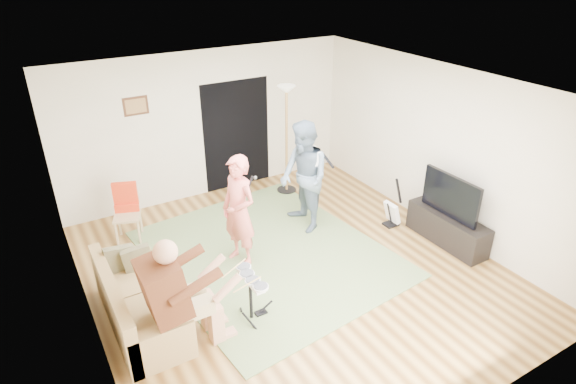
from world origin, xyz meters
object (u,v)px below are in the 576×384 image
object	(u,v)px
sofa	(135,308)
dining_chair	(127,220)
drum_kit	(251,300)
singer	(239,212)
torchiere_lamp	(287,121)
guitarist	(304,177)
television	(451,196)
guitar_spare	(392,212)
tv_cabinet	(447,228)

from	to	relation	value
sofa	dining_chair	xyz separation A→B (m)	(0.43, 2.07, 0.09)
drum_kit	singer	distance (m)	1.41
torchiere_lamp	dining_chair	world-z (taller)	torchiere_lamp
guitarist	television	bearing A→B (deg)	51.21
sofa	dining_chair	distance (m)	2.11
guitarist	guitar_spare	xyz separation A→B (m)	(1.33, -0.72, -0.68)
singer	television	size ratio (longest dim) A/B	1.62
torchiere_lamp	guitar_spare	bearing A→B (deg)	-66.62
torchiere_lamp	tv_cabinet	xyz separation A→B (m)	(1.27, -2.89, -1.17)
sofa	tv_cabinet	world-z (taller)	sofa
singer	tv_cabinet	bearing A→B (deg)	52.90
drum_kit	television	bearing A→B (deg)	0.08
singer	drum_kit	bearing A→B (deg)	-35.54
drum_kit	singer	world-z (taller)	singer
drum_kit	guitar_spare	bearing A→B (deg)	15.38
tv_cabinet	singer	bearing A→B (deg)	158.43
guitarist	tv_cabinet	world-z (taller)	guitarist
tv_cabinet	guitar_spare	bearing A→B (deg)	114.69
torchiere_lamp	tv_cabinet	size ratio (longest dim) A/B	1.48
tv_cabinet	dining_chair	bearing A→B (deg)	148.07
torchiere_lamp	television	size ratio (longest dim) A/B	1.96
drum_kit	tv_cabinet	world-z (taller)	drum_kit
singer	tv_cabinet	size ratio (longest dim) A/B	1.22
drum_kit	guitar_spare	distance (m)	3.22
singer	dining_chair	bearing A→B (deg)	-154.85
drum_kit	tv_cabinet	size ratio (longest dim) A/B	0.48
guitar_spare	television	distance (m)	1.10
singer	guitar_spare	world-z (taller)	singer
dining_chair	tv_cabinet	bearing A→B (deg)	-12.10
sofa	guitarist	size ratio (longest dim) A/B	1.00
guitarist	guitar_spare	world-z (taller)	guitarist
singer	guitar_spare	xyz separation A→B (m)	(2.67, -0.36, -0.60)
guitar_spare	dining_chair	world-z (taller)	dining_chair
drum_kit	tv_cabinet	bearing A→B (deg)	0.08
torchiere_lamp	television	distance (m)	3.18
sofa	torchiere_lamp	bearing A→B (deg)	32.53
guitar_spare	torchiere_lamp	bearing A→B (deg)	113.38
guitar_spare	torchiere_lamp	size ratio (longest dim) A/B	0.42
tv_cabinet	television	size ratio (longest dim) A/B	1.32
drum_kit	singer	xyz separation A→B (m)	(0.44, 1.21, 0.56)
drum_kit	dining_chair	distance (m)	2.85
drum_kit	torchiere_lamp	size ratio (longest dim) A/B	0.32
guitar_spare	television	bearing A→B (deg)	-68.16
singer	television	xyz separation A→B (m)	(3.01, -1.21, -0.00)
guitarist	torchiere_lamp	xyz separation A→B (m)	(0.45, 1.31, 0.49)
torchiere_lamp	television	bearing A→B (deg)	-67.07
sofa	singer	distance (m)	1.91
drum_kit	torchiere_lamp	bearing A→B (deg)	52.36
singer	guitar_spare	bearing A→B (deg)	66.81
guitarist	dining_chair	xyz separation A→B (m)	(-2.63, 1.14, -0.59)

